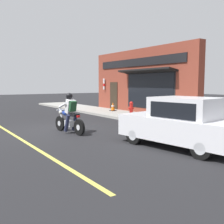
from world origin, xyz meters
name	(u,v)px	position (x,y,z in m)	size (l,w,h in m)	color
ground_plane	(56,130)	(0.00, 0.00, 0.00)	(80.00, 80.00, 0.00)	black
sidewalk_curb	(117,114)	(5.37, 3.00, 0.07)	(2.60, 22.00, 0.14)	#9E9B93
storefront_building	(140,82)	(6.90, 2.51, 2.11)	(1.25, 9.44, 4.20)	brown
motorcycle_with_rider	(69,116)	(0.18, -0.98, 0.68)	(0.63, 2.02, 1.62)	black
car_hatchback	(180,123)	(1.95, -5.15, 0.77)	(2.10, 3.95, 1.57)	black
fire_hydrant	(131,110)	(4.59, 0.55, 0.57)	(0.36, 0.24, 0.88)	red
traffic_cone	(113,107)	(5.81, 4.05, 0.43)	(0.36, 0.36, 0.60)	black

